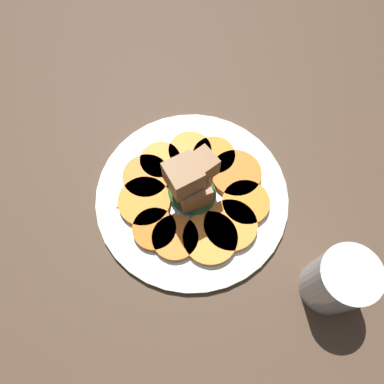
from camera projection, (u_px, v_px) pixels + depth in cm
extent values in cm
cube|color=#4C3828|center=(192.00, 200.00, 60.98)|extent=(120.00, 120.00, 2.00)
cylinder|color=beige|center=(192.00, 196.00, 59.60)|extent=(30.48, 30.48, 1.00)
cylinder|color=white|center=(192.00, 196.00, 59.55)|extent=(24.38, 24.38, 1.00)
cylinder|color=orange|center=(175.00, 238.00, 55.68)|extent=(6.96, 6.96, 1.09)
cylinder|color=orange|center=(210.00, 238.00, 55.66)|extent=(8.23, 8.23, 1.09)
cylinder|color=orange|center=(230.00, 225.00, 56.44)|extent=(8.13, 8.13, 1.09)
cylinder|color=orange|center=(246.00, 203.00, 57.90)|extent=(7.38, 7.38, 1.09)
cylinder|color=orange|center=(236.00, 174.00, 59.89)|extent=(8.17, 8.17, 1.09)
cylinder|color=orange|center=(214.00, 156.00, 61.16)|extent=(6.92, 6.92, 1.09)
cylinder|color=orange|center=(190.00, 151.00, 61.53)|extent=(7.08, 7.08, 1.09)
cylinder|color=orange|center=(162.00, 159.00, 60.93)|extent=(6.62, 6.62, 1.09)
cylinder|color=orange|center=(146.00, 177.00, 59.69)|extent=(7.56, 7.56, 1.09)
cylinder|color=orange|center=(144.00, 202.00, 57.98)|extent=(8.16, 8.16, 1.09)
cylinder|color=orange|center=(154.00, 229.00, 56.21)|extent=(6.62, 6.62, 1.09)
ellipsoid|color=#2D6033|center=(192.00, 192.00, 58.06)|extent=(7.99, 7.19, 2.14)
cube|color=olive|center=(193.00, 190.00, 54.57)|extent=(5.84, 5.84, 4.50)
cube|color=olive|center=(191.00, 181.00, 55.09)|extent=(5.74, 5.74, 4.55)
cube|color=brown|center=(202.00, 164.00, 52.74)|extent=(3.81, 3.81, 3.57)
cube|color=brown|center=(181.00, 174.00, 50.70)|extent=(5.28, 5.28, 4.42)
cube|color=silver|center=(187.00, 234.00, 56.28)|extent=(11.34, 5.22, 0.40)
cube|color=silver|center=(149.00, 215.00, 57.48)|extent=(2.15, 2.67, 0.40)
cube|color=silver|center=(129.00, 212.00, 57.67)|extent=(4.42, 1.94, 0.40)
cube|color=silver|center=(132.00, 208.00, 57.91)|extent=(4.42, 1.94, 0.40)
cube|color=silver|center=(134.00, 205.00, 58.14)|extent=(4.42, 1.94, 0.40)
cube|color=silver|center=(136.00, 201.00, 58.38)|extent=(4.42, 1.94, 0.40)
cylinder|color=silver|center=(338.00, 281.00, 49.71)|extent=(7.89, 7.89, 10.28)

